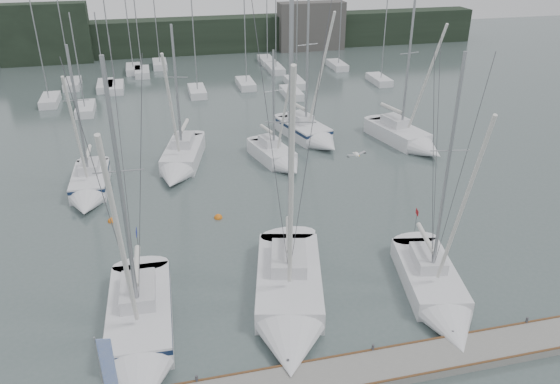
# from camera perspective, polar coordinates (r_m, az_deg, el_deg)

# --- Properties ---
(ground) EXTENTS (160.00, 160.00, 0.00)m
(ground) POSITION_cam_1_polar(r_m,az_deg,el_deg) (28.81, 2.72, -12.05)
(ground) COLOR #4B5C5A
(ground) RESTS_ON ground
(dock) EXTENTS (24.00, 2.00, 0.40)m
(dock) POSITION_cam_1_polar(r_m,az_deg,el_deg) (25.15, 6.05, -18.57)
(dock) COLOR slate
(dock) RESTS_ON ground
(far_treeline) EXTENTS (90.00, 4.00, 5.00)m
(far_treeline) POSITION_cam_1_polar(r_m,az_deg,el_deg) (85.21, -9.29, 15.80)
(far_treeline) COLOR black
(far_treeline) RESTS_ON ground
(far_building_left) EXTENTS (12.00, 3.00, 8.00)m
(far_building_left) POSITION_cam_1_polar(r_m,az_deg,el_deg) (83.80, -23.44, 14.91)
(far_building_left) COLOR black
(far_building_left) RESTS_ON ground
(far_building_right) EXTENTS (10.00, 3.00, 7.00)m
(far_building_right) POSITION_cam_1_polar(r_m,az_deg,el_deg) (86.38, 3.28, 16.91)
(far_building_right) COLOR #45423F
(far_building_right) RESTS_ON ground
(mast_forest) EXTENTS (51.54, 24.35, 14.84)m
(mast_forest) POSITION_cam_1_polar(r_m,az_deg,el_deg) (69.57, -11.07, 11.55)
(mast_forest) COLOR silver
(mast_forest) RESTS_ON ground
(sailboat_near_left) EXTENTS (3.35, 10.44, 14.42)m
(sailboat_near_left) POSITION_cam_1_polar(r_m,az_deg,el_deg) (26.85, -14.48, -14.72)
(sailboat_near_left) COLOR silver
(sailboat_near_left) RESTS_ON ground
(sailboat_near_center) EXTENTS (5.78, 11.15, 16.56)m
(sailboat_near_center) POSITION_cam_1_polar(r_m,az_deg,el_deg) (27.88, 1.00, -11.99)
(sailboat_near_center) COLOR silver
(sailboat_near_center) RESTS_ON ground
(sailboat_near_right) EXTENTS (4.44, 9.36, 13.76)m
(sailboat_near_right) POSITION_cam_1_polar(r_m,az_deg,el_deg) (29.75, 16.24, -10.60)
(sailboat_near_right) COLOR silver
(sailboat_near_right) RESTS_ON ground
(sailboat_mid_a) EXTENTS (2.70, 7.79, 11.45)m
(sailboat_mid_a) POSITION_cam_1_polar(r_m,az_deg,el_deg) (41.68, -19.34, 0.35)
(sailboat_mid_a) COLOR silver
(sailboat_mid_a) RESTS_ON ground
(sailboat_mid_b) EXTENTS (4.85, 9.39, 11.98)m
(sailboat_mid_b) POSITION_cam_1_polar(r_m,az_deg,el_deg) (44.26, -10.43, 3.02)
(sailboat_mid_b) COLOR silver
(sailboat_mid_b) RESTS_ON ground
(sailboat_mid_c) EXTENTS (3.84, 6.87, 9.88)m
(sailboat_mid_c) POSITION_cam_1_polar(r_m,az_deg,el_deg) (44.47, -0.13, 3.52)
(sailboat_mid_c) COLOR silver
(sailboat_mid_c) RESTS_ON ground
(sailboat_mid_d) EXTENTS (4.83, 8.44, 14.13)m
(sailboat_mid_d) POSITION_cam_1_polar(r_m,az_deg,el_deg) (49.38, 3.33, 6.02)
(sailboat_mid_d) COLOR silver
(sailboat_mid_d) RESTS_ON ground
(sailboat_mid_e) EXTENTS (4.73, 9.01, 13.27)m
(sailboat_mid_e) POSITION_cam_1_polar(r_m,az_deg,el_deg) (49.47, 13.38, 5.33)
(sailboat_mid_e) COLOR silver
(sailboat_mid_e) RESTS_ON ground
(buoy_a) EXTENTS (0.56, 0.56, 0.56)m
(buoy_a) POSITION_cam_1_polar(r_m,az_deg,el_deg) (36.94, -6.47, -2.71)
(buoy_a) COLOR #D36512
(buoy_a) RESTS_ON ground
(buoy_c) EXTENTS (0.54, 0.54, 0.54)m
(buoy_c) POSITION_cam_1_polar(r_m,az_deg,el_deg) (37.99, -17.15, -2.95)
(buoy_c) COLOR #D36512
(buoy_c) RESTS_ON ground
(dock_banner) EXTENTS (0.61, 0.15, 4.01)m
(dock_banner) POSITION_cam_1_polar(r_m,az_deg,el_deg) (22.56, -17.72, -17.38)
(dock_banner) COLOR gray
(dock_banner) RESTS_ON dock
(seagull) EXTENTS (1.07, 0.52, 0.21)m
(seagull) POSITION_cam_1_polar(r_m,az_deg,el_deg) (28.28, 8.00, 3.92)
(seagull) COLOR white
(seagull) RESTS_ON ground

